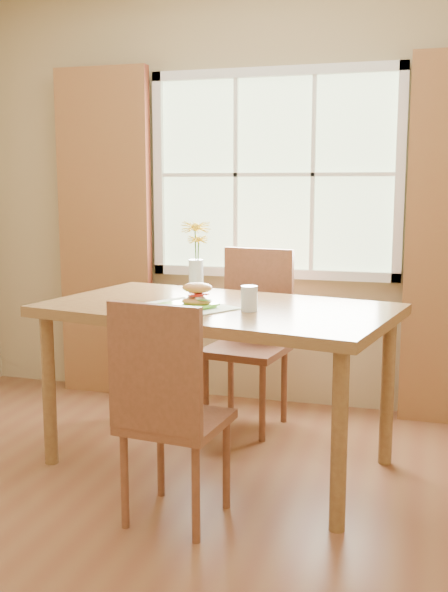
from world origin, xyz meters
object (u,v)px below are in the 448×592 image
chair_far (252,329)px  water_glass (249,299)px  flower_vase (196,251)px  croissant_sandwich (197,294)px  chair_near (167,405)px  dining_table (218,322)px

chair_far → water_glass: (0.18, -0.78, 0.32)m
flower_vase → croissant_sandwich: bearing=-70.9°
chair_near → water_glass: chair_near is taller
dining_table → water_glass: (0.19, -0.12, 0.14)m
water_glass → croissant_sandwich: bearing=-176.7°
chair_far → water_glass: size_ratio=8.72×
dining_table → croissant_sandwich: bearing=-105.8°
dining_table → chair_far: (0.01, 0.66, -0.17)m
water_glass → flower_vase: 0.57m
water_glass → chair_near: bearing=-108.8°
flower_vase → dining_table: bearing=-51.5°
chair_near → croissant_sandwich: (-0.06, 0.57, 0.38)m
chair_far → flower_vase: flower_vase is taller
chair_near → chair_far: size_ratio=0.93×
chair_far → flower_vase: (-0.21, -0.41, 0.50)m
chair_far → croissant_sandwich: bearing=-87.2°
chair_far → water_glass: bearing=-68.5°
dining_table → croissant_sandwich: 0.22m
water_glass → dining_table: bearing=148.6°
dining_table → flower_vase: 0.46m
chair_near → chair_far: chair_far is taller
dining_table → water_glass: size_ratio=15.43×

